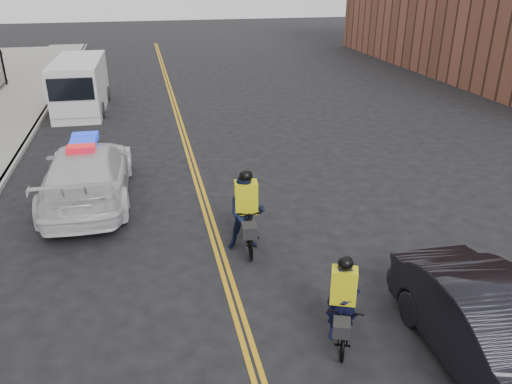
{
  "coord_description": "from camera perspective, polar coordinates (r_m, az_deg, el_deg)",
  "views": [
    {
      "loc": [
        -1.41,
        -9.31,
        6.19
      ],
      "look_at": [
        0.99,
        1.29,
        1.3
      ],
      "focal_mm": 35.0,
      "sensor_mm": 36.0,
      "label": 1
    }
  ],
  "objects": [
    {
      "name": "police_cruiser",
      "position": [
        15.08,
        -18.69,
        2.12
      ],
      "size": [
        2.43,
        5.79,
        1.83
      ],
      "rotation": [
        0.0,
        0.0,
        3.13
      ],
      "color": "silver",
      "rests_on": "ground"
    },
    {
      "name": "curb",
      "position": [
        18.93,
        -26.02,
        2.82
      ],
      "size": [
        0.2,
        60.0,
        0.15
      ],
      "primitive_type": "cube",
      "color": "gray",
      "rests_on": "ground"
    },
    {
      "name": "center_line_left",
      "position": [
        18.43,
        -7.88,
        4.37
      ],
      "size": [
        0.1,
        60.0,
        0.01
      ],
      "primitive_type": "cube",
      "color": "#C79017",
      "rests_on": "ground"
    },
    {
      "name": "ground",
      "position": [
        11.27,
        -3.49,
        -9.15
      ],
      "size": [
        120.0,
        120.0,
        0.0
      ],
      "primitive_type": "plane",
      "color": "black",
      "rests_on": "ground"
    },
    {
      "name": "cyclist_near",
      "position": [
        9.28,
        9.75,
        -13.25
      ],
      "size": [
        1.23,
        1.85,
        1.72
      ],
      "rotation": [
        0.0,
        0.0,
        -0.39
      ],
      "color": "black",
      "rests_on": "ground"
    },
    {
      "name": "cyclist_far",
      "position": [
        11.82,
        -1.12,
        -2.97
      ],
      "size": [
        0.97,
        2.04,
        2.01
      ],
      "rotation": [
        0.0,
        0.0,
        -0.11
      ],
      "color": "black",
      "rests_on": "ground"
    },
    {
      "name": "dark_sedan",
      "position": [
        9.25,
        25.63,
        -14.55
      ],
      "size": [
        1.74,
        4.65,
        1.52
      ],
      "primitive_type": "imported",
      "rotation": [
        0.0,
        0.0,
        -0.03
      ],
      "color": "black",
      "rests_on": "ground"
    },
    {
      "name": "center_line_right",
      "position": [
        18.44,
        -7.38,
        4.41
      ],
      "size": [
        0.1,
        60.0,
        0.01
      ],
      "primitive_type": "cube",
      "color": "#C79017",
      "rests_on": "ground"
    },
    {
      "name": "cargo_van",
      "position": [
        25.18,
        -19.46,
        11.32
      ],
      "size": [
        2.32,
        5.7,
        2.36
      ],
      "rotation": [
        0.0,
        0.0,
        -0.03
      ],
      "color": "silver",
      "rests_on": "ground"
    }
  ]
}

